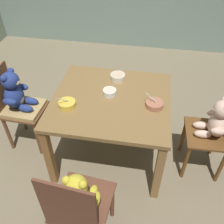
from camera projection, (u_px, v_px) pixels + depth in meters
The scene contains 9 objects.
ground_plane at pixel (111, 152), 2.75m from camera, with size 5.20×5.20×0.04m.
dining_table at pixel (111, 107), 2.32m from camera, with size 1.06×0.99×0.74m.
teddy_chair_near_right at pixel (217, 125), 2.22m from camera, with size 0.39×0.42×0.94m.
teddy_chair_near_left at pixel (17, 99), 2.48m from camera, with size 0.41×0.38×0.91m.
teddy_chair_near_front at pixel (79, 201), 1.68m from camera, with size 0.44×0.46×0.97m.
porridge_bowl_white_center at pixel (110, 92), 2.28m from camera, with size 0.12×0.12×0.05m.
porridge_bowl_yellow_near_left at pixel (67, 104), 2.16m from camera, with size 0.15×0.15×0.12m.
porridge_bowl_terracotta_near_right at pixel (154, 104), 2.15m from camera, with size 0.16×0.15×0.12m.
porridge_bowl_cream_far_center at pixel (118, 77), 2.47m from camera, with size 0.15×0.15×0.06m.
Camera 1 is at (0.31, -1.74, 2.14)m, focal length 40.15 mm.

